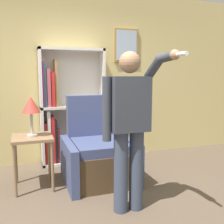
{
  "coord_description": "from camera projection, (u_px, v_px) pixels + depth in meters",
  "views": [
    {
      "loc": [
        -0.67,
        -2.32,
        1.45
      ],
      "look_at": [
        0.29,
        0.56,
        1.01
      ],
      "focal_mm": 42.0,
      "sensor_mm": 36.0,
      "label": 1
    }
  ],
  "objects": [
    {
      "name": "table_lamp",
      "position": [
        31.0,
        106.0,
        3.23
      ],
      "size": [
        0.23,
        0.23,
        0.5
      ],
      "color": "#B7B2A8",
      "rests_on": "side_table"
    },
    {
      "name": "person_standing",
      "position": [
        129.0,
        123.0,
        2.68
      ],
      "size": [
        0.54,
        0.78,
        1.67
      ],
      "color": "#384256",
      "rests_on": "ground_plane"
    },
    {
      "name": "side_table",
      "position": [
        33.0,
        145.0,
        3.3
      ],
      "size": [
        0.49,
        0.49,
        0.68
      ],
      "color": "#846647",
      "rests_on": "ground_plane"
    },
    {
      "name": "wall_back",
      "position": [
        67.0,
        77.0,
        4.3
      ],
      "size": [
        8.0,
        0.11,
        2.8
      ],
      "color": "tan",
      "rests_on": "ground_plane"
    },
    {
      "name": "ground_plane",
      "position": [
        102.0,
        222.0,
        2.59
      ],
      "size": [
        14.0,
        14.0,
        0.0
      ],
      "primitive_type": "plane",
      "color": "brown"
    },
    {
      "name": "armchair",
      "position": [
        98.0,
        154.0,
        3.6
      ],
      "size": [
        0.92,
        0.92,
        1.15
      ],
      "color": "#4C3823",
      "rests_on": "ground_plane"
    },
    {
      "name": "bookcase",
      "position": [
        65.0,
        110.0,
        4.2
      ],
      "size": [
        1.03,
        0.28,
        1.85
      ],
      "color": "silver",
      "rests_on": "ground_plane"
    }
  ]
}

